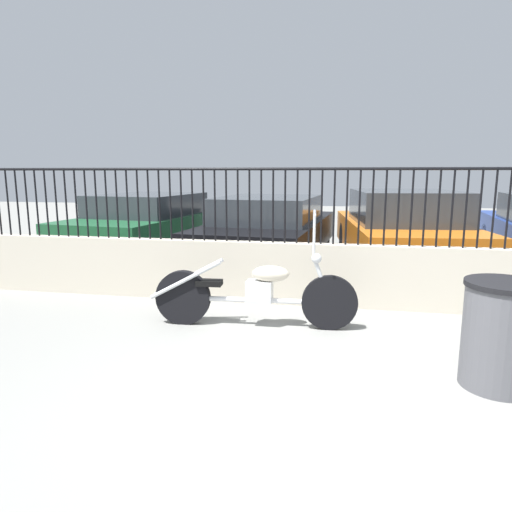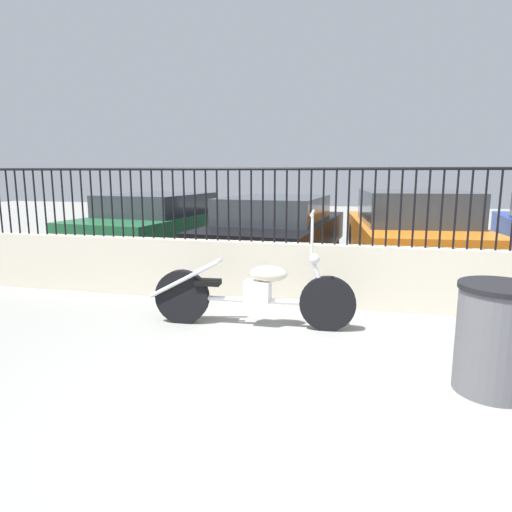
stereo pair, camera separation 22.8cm
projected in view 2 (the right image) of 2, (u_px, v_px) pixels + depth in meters
ground_plane at (302, 390)px, 3.55m from camera, size 40.00×40.00×0.00m
low_wall at (327, 276)px, 5.72m from camera, size 10.92×0.18×0.79m
fence_railing at (330, 197)px, 5.54m from camera, size 10.92×0.04×0.94m
motorcycle_white at (243, 292)px, 4.98m from camera, size 2.27×0.52×1.28m
trash_bin at (496, 338)px, 3.47m from camera, size 0.60×0.60×0.85m
car_green at (163, 223)px, 9.45m from camera, size 2.34×4.67×1.25m
car_black at (277, 229)px, 8.43m from camera, size 2.19×4.60×1.24m
car_orange at (411, 230)px, 7.92m from camera, size 2.31×4.49×1.37m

